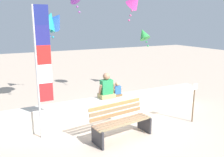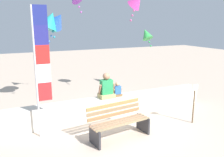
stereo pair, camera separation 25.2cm
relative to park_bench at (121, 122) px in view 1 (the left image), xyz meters
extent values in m
plane|color=#C5AF99|center=(0.49, 0.47, -0.42)|extent=(40.00, 40.00, 0.00)
cube|color=beige|center=(0.49, 1.44, -0.10)|extent=(6.82, 0.45, 0.64)
cube|color=#95805B|center=(0.03, -0.25, 0.03)|extent=(1.63, 0.26, 0.03)
cube|color=#9F7B5A|center=(0.02, -0.14, 0.03)|extent=(1.63, 0.26, 0.03)
cube|color=#947659|center=(0.00, -0.03, 0.03)|extent=(1.63, 0.26, 0.03)
cube|color=#947057|center=(-0.01, 0.08, 0.03)|extent=(1.63, 0.26, 0.03)
cube|color=#A6784C|center=(-0.02, 0.19, 0.15)|extent=(1.62, 0.24, 0.10)
cube|color=#957856|center=(-0.02, 0.21, 0.28)|extent=(1.62, 0.24, 0.10)
cube|color=#A58249|center=(-0.03, 0.24, 0.41)|extent=(1.62, 0.24, 0.10)
cube|color=#2D2D33|center=(-0.74, -0.17, -0.19)|extent=(0.11, 0.53, 0.45)
cube|color=#2D2D33|center=(0.76, 0.00, -0.19)|extent=(0.11, 0.53, 0.45)
cube|color=tan|center=(0.28, 1.43, 0.28)|extent=(0.47, 0.39, 0.13)
cube|color=#24894D|center=(0.28, 1.43, 0.57)|extent=(0.37, 0.24, 0.45)
cylinder|color=#9F7055|center=(0.06, 1.41, 0.52)|extent=(0.08, 0.18, 0.33)
cylinder|color=#9F7055|center=(0.51, 1.41, 0.52)|extent=(0.08, 0.18, 0.33)
sphere|color=#9F7055|center=(0.28, 1.43, 0.91)|extent=(0.23, 0.23, 0.23)
cube|color=brown|center=(0.67, 1.43, 0.26)|extent=(0.27, 0.22, 0.07)
cube|color=#2A5DA6|center=(0.67, 1.43, 0.42)|extent=(0.21, 0.14, 0.26)
cylinder|color=tan|center=(0.54, 1.42, 0.39)|extent=(0.04, 0.10, 0.19)
cylinder|color=tan|center=(0.80, 1.42, 0.39)|extent=(0.04, 0.10, 0.19)
sphere|color=tan|center=(0.67, 1.43, 0.62)|extent=(0.13, 0.13, 0.13)
cylinder|color=#B7B7BC|center=(-1.87, 0.91, 1.27)|extent=(0.05, 0.05, 3.37)
cube|color=red|center=(-1.68, 0.91, 0.80)|extent=(0.34, 0.02, 0.48)
cube|color=white|center=(-1.68, 0.91, 1.28)|extent=(0.34, 0.02, 0.48)
cube|color=red|center=(-1.68, 0.91, 1.76)|extent=(0.34, 0.02, 0.48)
cube|color=navy|center=(-1.68, 0.91, 2.24)|extent=(0.34, 0.02, 0.48)
cube|color=navy|center=(-1.68, 0.91, 2.72)|extent=(0.34, 0.02, 0.48)
sphere|color=#A64EAE|center=(0.02, 3.42, 3.28)|extent=(0.08, 0.08, 0.08)
sphere|color=#A64EAE|center=(0.11, 3.47, 3.10)|extent=(0.08, 0.08, 0.08)
sphere|color=#A64EAE|center=(0.20, 3.52, 2.92)|extent=(0.08, 0.08, 0.08)
cone|color=blue|center=(-0.72, 3.33, 2.63)|extent=(0.87, 0.97, 0.80)
sphere|color=#4479C8|center=(-0.81, 3.28, 2.45)|extent=(0.08, 0.08, 0.08)
sphere|color=#4479C8|center=(-0.90, 3.24, 2.27)|extent=(0.08, 0.08, 0.08)
sphere|color=#4479C8|center=(-0.99, 3.20, 2.09)|extent=(0.08, 0.08, 0.08)
sphere|color=#4479C8|center=(-1.08, 3.15, 1.91)|extent=(0.08, 0.08, 0.08)
cone|color=green|center=(3.24, 3.75, 2.06)|extent=(0.58, 0.71, 0.62)
sphere|color=green|center=(3.34, 3.77, 1.88)|extent=(0.08, 0.08, 0.08)
sphere|color=green|center=(3.44, 3.79, 1.70)|extent=(0.08, 0.08, 0.08)
sphere|color=green|center=(3.54, 3.81, 1.52)|extent=(0.08, 0.08, 0.08)
cone|color=#DB3D9E|center=(2.27, 2.99, 3.35)|extent=(0.81, 0.89, 0.72)
sphere|color=#C85191|center=(2.18, 2.95, 3.17)|extent=(0.08, 0.08, 0.08)
sphere|color=#C85191|center=(2.09, 2.91, 2.99)|extent=(0.08, 0.08, 0.08)
sphere|color=#C85191|center=(2.00, 2.86, 2.81)|extent=(0.08, 0.08, 0.08)
sphere|color=#C85191|center=(1.91, 2.82, 2.63)|extent=(0.08, 0.08, 0.08)
cone|color=teal|center=(-0.99, 3.26, 2.61)|extent=(0.96, 0.81, 0.80)
sphere|color=teal|center=(-0.98, 3.16, 2.43)|extent=(0.08, 0.08, 0.08)
sphere|color=teal|center=(-0.96, 3.06, 2.25)|extent=(0.08, 0.08, 0.08)
sphere|color=teal|center=(-0.94, 2.96, 2.07)|extent=(0.08, 0.08, 0.08)
cylinder|color=brown|center=(2.43, -0.14, 0.09)|extent=(0.04, 0.04, 1.01)
cube|color=beige|center=(2.43, -0.14, 0.69)|extent=(0.24, 0.05, 0.18)
camera|label=1|loc=(-2.83, -5.01, 2.52)|focal=37.84mm
camera|label=2|loc=(-2.61, -5.13, 2.52)|focal=37.84mm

